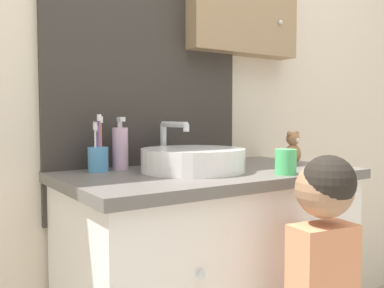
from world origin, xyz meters
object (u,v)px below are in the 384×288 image
object	(u,v)px
toothbrush_holder	(98,157)
teddy_bear	(293,148)
sink_basin	(192,159)
drinking_cup	(286,162)
soap_dispenser	(120,148)
child_figure	(322,283)

from	to	relation	value
toothbrush_holder	teddy_bear	xyz separation A→B (m)	(0.73, -0.21, 0.01)
sink_basin	drinking_cup	bearing A→B (deg)	-48.97
toothbrush_holder	soap_dispenser	distance (m)	0.09
sink_basin	child_figure	bearing A→B (deg)	-71.89
sink_basin	drinking_cup	world-z (taller)	sink_basin
teddy_bear	soap_dispenser	bearing A→B (deg)	160.96
drinking_cup	toothbrush_holder	bearing A→B (deg)	139.69
toothbrush_holder	child_figure	bearing A→B (deg)	-55.66
sink_basin	drinking_cup	distance (m)	0.32
child_figure	teddy_bear	size ratio (longest dim) A/B	7.15
teddy_bear	drinking_cup	size ratio (longest dim) A/B	1.59
teddy_bear	drinking_cup	distance (m)	0.32
toothbrush_holder	child_figure	size ratio (longest dim) A/B	0.21
child_figure	teddy_bear	world-z (taller)	teddy_bear
toothbrush_holder	teddy_bear	size ratio (longest dim) A/B	1.49
toothbrush_holder	soap_dispenser	world-z (taller)	toothbrush_holder
sink_basin	child_figure	distance (m)	0.57
sink_basin	toothbrush_holder	size ratio (longest dim) A/B	2.11
toothbrush_holder	drinking_cup	world-z (taller)	toothbrush_holder
toothbrush_holder	teddy_bear	distance (m)	0.76
sink_basin	teddy_bear	distance (m)	0.46
soap_dispenser	teddy_bear	size ratio (longest dim) A/B	1.42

